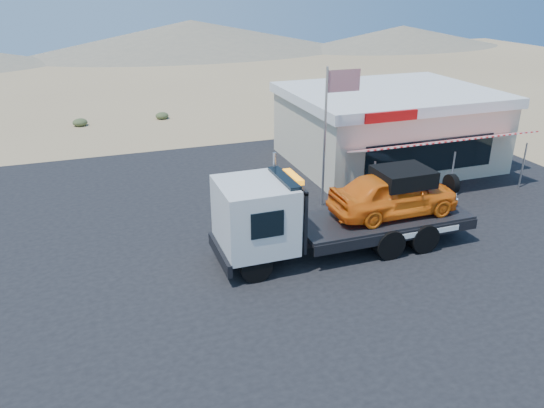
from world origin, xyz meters
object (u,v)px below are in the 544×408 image
object	(u,v)px
tow_truck	(340,208)
flagpole	(330,122)
white_sedan	(409,196)
jerky_store	(387,126)

from	to	relation	value
tow_truck	flagpole	xyz separation A→B (m)	(1.42, 3.98, 2.06)
flagpole	white_sedan	bearing A→B (deg)	-32.19
tow_truck	white_sedan	world-z (taller)	tow_truck
white_sedan	jerky_store	world-z (taller)	jerky_store
white_sedan	flagpole	distance (m)	4.62
white_sedan	tow_truck	bearing A→B (deg)	110.95
tow_truck	jerky_store	bearing A→B (deg)	50.42
tow_truck	white_sedan	distance (m)	4.95
white_sedan	jerky_store	size ratio (longest dim) A/B	0.41
tow_truck	jerky_store	distance (m)	10.97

